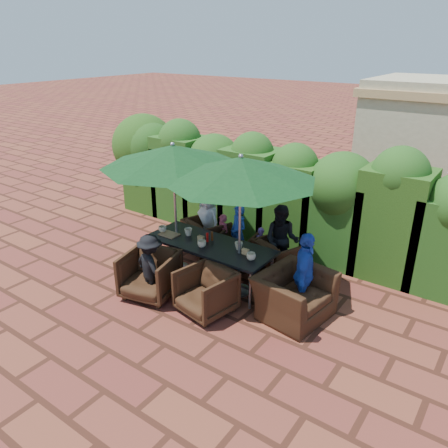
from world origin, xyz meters
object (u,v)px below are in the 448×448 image
Objects in this scene: umbrella_right at (241,169)px; chair_far_mid at (237,247)px; chair_far_right at (280,256)px; chair_near_left at (150,273)px; dining_table at (210,247)px; chair_far_left at (207,234)px; umbrella_left at (173,156)px; chair_near_right at (206,290)px; chair_end_right at (295,288)px.

chair_far_mid is (-0.62, 0.86, -1.86)m from umbrella_right.
chair_near_left reaches higher than chair_far_right.
chair_far_left is at bearing 130.85° from dining_table.
dining_table is 0.92× the size of umbrella_left.
umbrella_right is 3.05× the size of chair_near_right.
chair_end_right is (2.28, 0.89, 0.06)m from chair_near_left.
umbrella_left is at bearing 38.49° from chair_far_mid.
chair_far_left is at bearing 147.30° from umbrella_right.
chair_end_right reaches higher than chair_near_left.
chair_near_left is (-1.46, -1.91, 0.04)m from chair_far_right.
chair_end_right is (1.73, -0.95, 0.14)m from chair_far_mid.
umbrella_left reaches higher than dining_table.
umbrella_right is at bearing 26.43° from chair_near_left.
chair_near_right is (0.55, -0.84, -0.27)m from dining_table.
chair_far_mid is at bearing 69.05° from chair_end_right.
dining_table is 1.21m from chair_far_left.
chair_end_right is at bearing -3.34° from dining_table.
dining_table is at bearing 178.84° from umbrella_right.
umbrella_right is 2.05m from chair_end_right.
chair_near_right is (-0.09, -0.83, -1.81)m from umbrella_right.
umbrella_right reaches higher than chair_far_mid.
chair_far_mid is (0.80, 0.85, -1.86)m from umbrella_left.
chair_far_mid is at bearing 118.41° from chair_near_right.
umbrella_right is at bearing -0.40° from umbrella_left.
chair_near_right reaches higher than chair_far_right.
chair_far_mid is 1.93m from chair_near_left.
chair_far_mid is 0.90× the size of chair_far_right.
chair_far_mid is 0.81× the size of chair_near_left.
umbrella_right is at bearing -1.16° from dining_table.
chair_near_left reaches higher than chair_near_right.
chair_near_right is at bearing 99.20° from chair_far_mid.
chair_far_right is at bearing 46.72° from chair_end_right.
umbrella_left is at bearing 158.68° from chair_near_right.
chair_far_right is 0.91× the size of chair_near_left.
chair_far_right is at bearing 39.15° from chair_near_left.
umbrella_left is at bearing 109.25° from chair_far_left.
chair_near_right is at bearing 147.48° from chair_far_left.
chair_near_left is 0.77× the size of chair_end_right.
chair_near_left is at bearing 74.84° from chair_far_right.
chair_far_right is (1.71, 0.92, -1.82)m from umbrella_left.
chair_end_right is (2.53, -0.10, -1.72)m from umbrella_left.
chair_far_left is at bearing 138.13° from chair_near_right.
chair_near_right is 1.41m from chair_end_right.
chair_far_mid is at bearing 125.85° from umbrella_right.
chair_near_right is 0.72× the size of chair_end_right.
chair_end_right reaches higher than dining_table.
chair_far_left reaches higher than dining_table.
dining_table is 1.15m from chair_near_left.
chair_near_left is at bearing 65.04° from chair_far_mid.
chair_far_mid is (0.01, 0.85, -0.32)m from dining_table.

